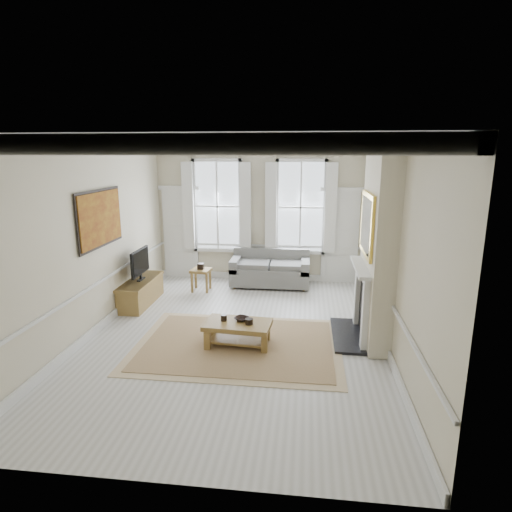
# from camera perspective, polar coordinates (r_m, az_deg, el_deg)

# --- Properties ---
(floor) EXTENTS (7.20, 7.20, 0.00)m
(floor) POSITION_cam_1_polar(r_m,az_deg,el_deg) (7.89, -2.61, -10.54)
(floor) COLOR #B7B5AD
(floor) RESTS_ON ground
(ceiling) EXTENTS (7.20, 7.20, 0.00)m
(ceiling) POSITION_cam_1_polar(r_m,az_deg,el_deg) (7.19, -2.91, 14.99)
(ceiling) COLOR white
(ceiling) RESTS_ON back_wall
(back_wall) EXTENTS (5.20, 0.00, 5.20)m
(back_wall) POSITION_cam_1_polar(r_m,az_deg,el_deg) (10.87, 0.37, 5.58)
(back_wall) COLOR beige
(back_wall) RESTS_ON floor
(left_wall) EXTENTS (0.00, 7.20, 7.20)m
(left_wall) POSITION_cam_1_polar(r_m,az_deg,el_deg) (8.19, -21.02, 1.97)
(left_wall) COLOR beige
(left_wall) RESTS_ON floor
(right_wall) EXTENTS (0.00, 7.20, 7.20)m
(right_wall) POSITION_cam_1_polar(r_m,az_deg,el_deg) (7.39, 17.55, 1.05)
(right_wall) COLOR beige
(right_wall) RESTS_ON floor
(window_left) EXTENTS (1.26, 0.20, 2.20)m
(window_left) POSITION_cam_1_polar(r_m,az_deg,el_deg) (10.96, -5.15, 6.65)
(window_left) COLOR #B2BCC6
(window_left) RESTS_ON back_wall
(window_right) EXTENTS (1.26, 0.20, 2.20)m
(window_right) POSITION_cam_1_polar(r_m,az_deg,el_deg) (10.73, 5.97, 6.47)
(window_right) COLOR #B2BCC6
(window_right) RESTS_ON back_wall
(door_left) EXTENTS (0.90, 0.08, 2.30)m
(door_left) POSITION_cam_1_polar(r_m,az_deg,el_deg) (11.33, -10.03, 2.88)
(door_left) COLOR silver
(door_left) RESTS_ON floor
(door_right) EXTENTS (0.90, 0.08, 2.30)m
(door_right) POSITION_cam_1_polar(r_m,az_deg,el_deg) (10.89, 11.14, 2.40)
(door_right) COLOR silver
(door_right) RESTS_ON floor
(painting) EXTENTS (0.05, 1.66, 1.06)m
(painting) POSITION_cam_1_polar(r_m,az_deg,el_deg) (8.38, -20.04, 4.73)
(painting) COLOR #A4781C
(painting) RESTS_ON left_wall
(chimney_breast) EXTENTS (0.35, 1.70, 3.38)m
(chimney_breast) POSITION_cam_1_polar(r_m,az_deg,el_deg) (7.55, 15.98, 1.42)
(chimney_breast) COLOR beige
(chimney_breast) RESTS_ON floor
(hearth) EXTENTS (0.55, 1.50, 0.05)m
(hearth) POSITION_cam_1_polar(r_m,az_deg,el_deg) (8.01, 12.13, -10.27)
(hearth) COLOR black
(hearth) RESTS_ON floor
(fireplace) EXTENTS (0.21, 1.45, 1.33)m
(fireplace) POSITION_cam_1_polar(r_m,az_deg,el_deg) (7.77, 13.87, -5.51)
(fireplace) COLOR silver
(fireplace) RESTS_ON floor
(mirror) EXTENTS (0.06, 1.26, 1.06)m
(mirror) POSITION_cam_1_polar(r_m,az_deg,el_deg) (7.46, 14.52, 4.11)
(mirror) COLOR gold
(mirror) RESTS_ON chimney_breast
(sofa) EXTENTS (1.92, 0.93, 0.88)m
(sofa) POSITION_cam_1_polar(r_m,az_deg,el_deg) (10.63, 1.93, -1.97)
(sofa) COLOR slate
(sofa) RESTS_ON floor
(side_table) EXTENTS (0.48, 0.48, 0.53)m
(side_table) POSITION_cam_1_polar(r_m,az_deg,el_deg) (10.26, -7.35, -2.33)
(side_table) COLOR brown
(side_table) RESTS_ON floor
(rug) EXTENTS (3.50, 2.60, 0.02)m
(rug) POSITION_cam_1_polar(r_m,az_deg,el_deg) (7.52, -2.41, -11.71)
(rug) COLOR #93784C
(rug) RESTS_ON floor
(coffee_table) EXTENTS (1.17, 0.74, 0.42)m
(coffee_table) POSITION_cam_1_polar(r_m,az_deg,el_deg) (7.38, -2.43, -9.41)
(coffee_table) COLOR brown
(coffee_table) RESTS_ON rug
(ceramic_pot_a) EXTENTS (0.11, 0.11, 0.11)m
(ceramic_pot_a) POSITION_cam_1_polar(r_m,az_deg,el_deg) (7.42, -4.31, -8.21)
(ceramic_pot_a) COLOR black
(ceramic_pot_a) RESTS_ON coffee_table
(ceramic_pot_b) EXTENTS (0.14, 0.14, 0.10)m
(ceramic_pot_b) POSITION_cam_1_polar(r_m,az_deg,el_deg) (7.26, -0.93, -8.71)
(ceramic_pot_b) COLOR black
(ceramic_pot_b) RESTS_ON coffee_table
(bowl) EXTENTS (0.31, 0.31, 0.06)m
(bowl) POSITION_cam_1_polar(r_m,az_deg,el_deg) (7.43, -1.93, -8.36)
(bowl) COLOR black
(bowl) RESTS_ON coffee_table
(tv_stand) EXTENTS (0.49, 1.52, 0.54)m
(tv_stand) POSITION_cam_1_polar(r_m,az_deg,el_deg) (9.68, -15.08, -4.63)
(tv_stand) COLOR brown
(tv_stand) RESTS_ON floor
(tv) EXTENTS (0.08, 0.90, 0.68)m
(tv) POSITION_cam_1_polar(r_m,az_deg,el_deg) (9.49, -15.20, -0.81)
(tv) COLOR black
(tv) RESTS_ON tv_stand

